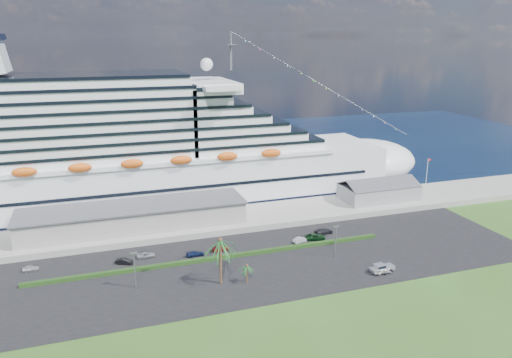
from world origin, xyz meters
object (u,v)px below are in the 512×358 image
object	(u,v)px
pickup_truck	(382,268)
boat_trailer	(382,270)
cruise_ship	(136,155)
parked_car_3	(195,254)

from	to	relation	value
pickup_truck	boat_trailer	xyz separation A→B (m)	(-0.47, -0.80, -0.12)
pickup_truck	boat_trailer	distance (m)	0.93
cruise_ship	parked_car_3	world-z (taller)	cruise_ship
parked_car_3	boat_trailer	xyz separation A→B (m)	(38.50, -23.18, 0.34)
parked_car_3	boat_trailer	bearing A→B (deg)	-124.34
cruise_ship	pickup_truck	distance (m)	83.60
parked_car_3	boat_trailer	size ratio (longest dim) A/B	0.85
parked_car_3	pickup_truck	size ratio (longest dim) A/B	0.76
cruise_ship	boat_trailer	bearing A→B (deg)	-54.78
pickup_truck	parked_car_3	bearing A→B (deg)	150.13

